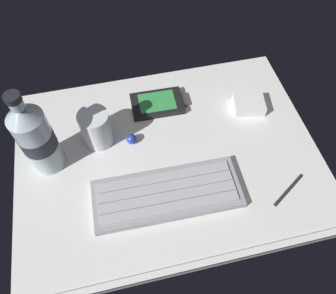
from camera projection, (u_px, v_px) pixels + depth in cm
name	position (u px, v px, depth cm)	size (l,w,h in cm)	color
ground_plane	(168.00, 158.00, 71.09)	(64.00, 48.00, 2.80)	silver
keyboard	(167.00, 194.00, 64.55)	(29.26, 11.69, 1.70)	#93969B
handheld_device	(158.00, 103.00, 77.19)	(12.94, 7.89, 1.50)	black
juice_cup	(96.00, 129.00, 69.22)	(6.40, 6.40, 8.50)	silver
water_bottle	(36.00, 138.00, 61.86)	(6.73, 6.73, 20.80)	silver
charger_block	(249.00, 104.00, 76.42)	(7.00, 5.60, 2.40)	white
trackball_mouse	(131.00, 139.00, 71.26)	(2.20, 2.20, 2.20)	#2338B2
stylus_pen	(289.00, 189.00, 65.54)	(0.70, 0.70, 9.50)	#26262B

